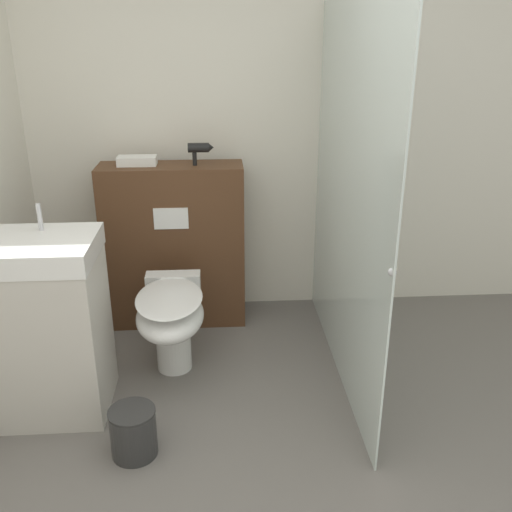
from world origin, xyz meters
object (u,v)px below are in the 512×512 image
toilet (171,318)px  waste_bin (133,432)px  sink_vanity (47,327)px  hair_drier (200,149)px

toilet → waste_bin: 0.76m
sink_vanity → hair_drier: bearing=50.1°
toilet → waste_bin: (-0.15, -0.70, -0.25)m
sink_vanity → waste_bin: size_ratio=4.45×
sink_vanity → hair_drier: (0.79, 0.95, 0.73)m
hair_drier → waste_bin: 1.78m
toilet → hair_drier: (0.18, 0.67, 0.85)m
hair_drier → waste_bin: size_ratio=0.66×
toilet → hair_drier: hair_drier is taller
toilet → sink_vanity: sink_vanity is taller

